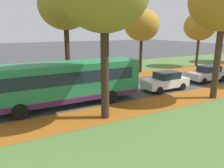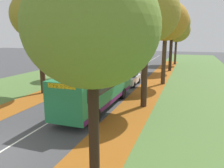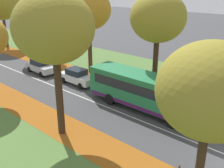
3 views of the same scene
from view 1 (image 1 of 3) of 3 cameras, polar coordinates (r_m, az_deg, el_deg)
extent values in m
cube|color=#517538|center=(30.22, 3.21, 4.19)|extent=(12.00, 90.00, 0.01)
cube|color=#9E5619|center=(23.45, -3.45, 1.32)|extent=(2.80, 60.00, 0.00)
cube|color=#9E5619|center=(15.89, 10.76, -5.15)|extent=(2.80, 60.00, 0.00)
cube|color=silver|center=(23.05, 15.22, 0.60)|extent=(0.12, 80.00, 0.01)
cylinder|color=#382619|center=(22.34, -11.54, 7.53)|extent=(0.49, 0.49, 5.48)
ellipsoid|color=olive|center=(22.32, -12.15, 19.43)|extent=(5.05, 5.05, 4.55)
cylinder|color=#382619|center=(27.09, 7.52, 7.35)|extent=(0.37, 0.37, 4.13)
ellipsoid|color=#AD7A23|center=(26.91, 7.77, 15.02)|extent=(4.13, 4.13, 3.72)
cylinder|color=#422D1E|center=(33.89, 21.40, 7.72)|extent=(0.36, 0.36, 3.99)
ellipsoid|color=#AD7A23|center=(33.75, 21.96, 13.82)|extent=(4.34, 4.34, 3.90)
cylinder|color=#382619|center=(12.55, -1.86, 2.53)|extent=(0.48, 0.48, 5.32)
cylinder|color=#422D1E|center=(18.20, 25.72, 4.83)|extent=(0.48, 0.48, 5.38)
cube|color=#237A47|center=(15.36, -11.86, 0.81)|extent=(2.51, 10.40, 2.50)
cube|color=#19232D|center=(15.28, -11.94, 2.27)|extent=(2.55, 9.15, 0.80)
cube|color=#4C1951|center=(15.64, -11.67, -3.01)|extent=(2.53, 10.19, 0.32)
cylinder|color=black|center=(14.03, -22.93, -6.63)|extent=(0.30, 0.96, 0.96)
cylinder|color=black|center=(16.28, -23.81, -3.92)|extent=(0.30, 0.96, 0.96)
cylinder|color=black|center=(15.67, -0.28, -3.36)|extent=(0.30, 0.96, 0.96)
cylinder|color=black|center=(17.71, -3.90, -1.33)|extent=(0.30, 0.96, 0.96)
cube|color=silver|center=(19.61, 13.69, 0.39)|extent=(1.73, 4.21, 0.70)
cube|color=#19232D|center=(19.57, 14.13, 2.28)|extent=(1.46, 2.03, 0.60)
cylinder|color=black|center=(18.29, 12.25, -1.65)|extent=(0.22, 0.64, 0.64)
cylinder|color=black|center=(19.45, 9.25, -0.57)|extent=(0.22, 0.64, 0.64)
cylinder|color=black|center=(20.05, 17.89, -0.63)|extent=(0.22, 0.64, 0.64)
cylinder|color=black|center=(21.12, 14.84, 0.30)|extent=(0.22, 0.64, 0.64)
cube|color=#B7BABF|center=(24.24, 23.62, 2.17)|extent=(1.88, 4.27, 0.70)
cube|color=#19232D|center=(24.24, 24.00, 3.70)|extent=(1.53, 2.08, 0.60)
cylinder|color=black|center=(22.84, 22.86, 0.67)|extent=(0.25, 0.65, 0.64)
cylinder|color=black|center=(23.87, 20.08, 1.47)|extent=(0.25, 0.65, 0.64)
cylinder|color=black|center=(24.83, 26.86, 1.25)|extent=(0.25, 0.65, 0.64)
cylinder|color=black|center=(25.78, 24.14, 1.97)|extent=(0.25, 0.65, 0.64)
camera|label=2|loc=(13.67, -83.89, 2.90)|focal=35.00mm
camera|label=3|loc=(32.05, -43.26, 18.85)|focal=42.00mm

